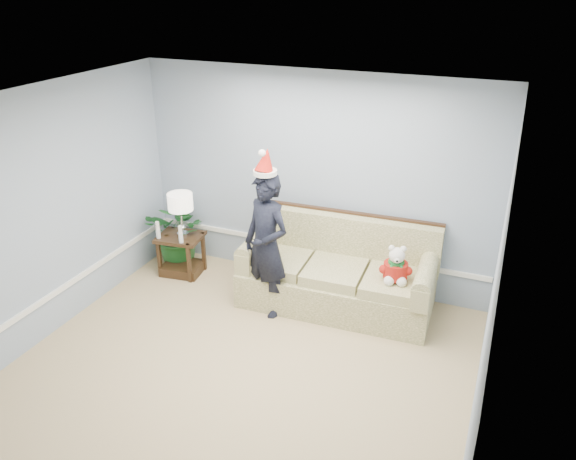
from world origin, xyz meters
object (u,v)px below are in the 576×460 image
(houseplant, at_px, (180,233))
(man, at_px, (266,246))
(sofa, at_px, (338,275))
(teddy_bear, at_px, (396,268))
(side_table, at_px, (182,258))
(table_lamp, at_px, (180,204))

(houseplant, distance_m, man, 1.74)
(sofa, bearing_deg, teddy_bear, -16.97)
(man, bearing_deg, side_table, -173.66)
(man, bearing_deg, table_lamp, -175.24)
(man, bearing_deg, teddy_bear, 34.01)
(sofa, distance_m, side_table, 2.16)
(table_lamp, relative_size, houseplant, 0.62)
(sofa, xyz_separation_m, man, (-0.72, -0.49, 0.49))
(sofa, xyz_separation_m, teddy_bear, (0.71, -0.18, 0.34))
(side_table, xyz_separation_m, table_lamp, (0.02, 0.04, 0.78))
(table_lamp, bearing_deg, teddy_bear, -2.71)
(table_lamp, height_order, teddy_bear, table_lamp)
(sofa, distance_m, man, 0.99)
(sofa, height_order, man, man)
(houseplant, distance_m, teddy_bear, 3.03)
(side_table, height_order, man, man)
(man, bearing_deg, houseplant, -179.18)
(table_lamp, bearing_deg, side_table, -124.52)
(table_lamp, bearing_deg, houseplant, 133.63)
(houseplant, relative_size, man, 0.54)
(side_table, relative_size, table_lamp, 1.08)
(side_table, bearing_deg, table_lamp, 55.48)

